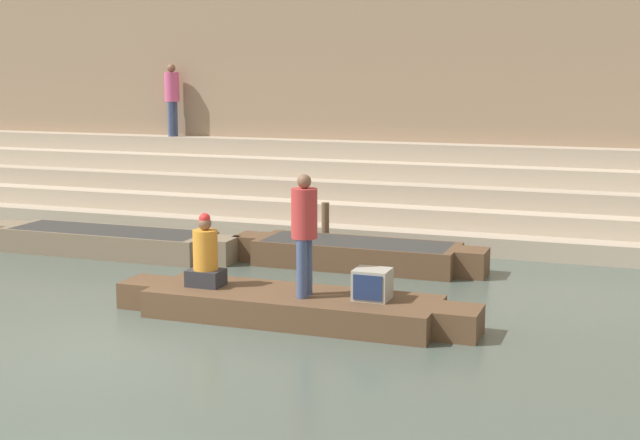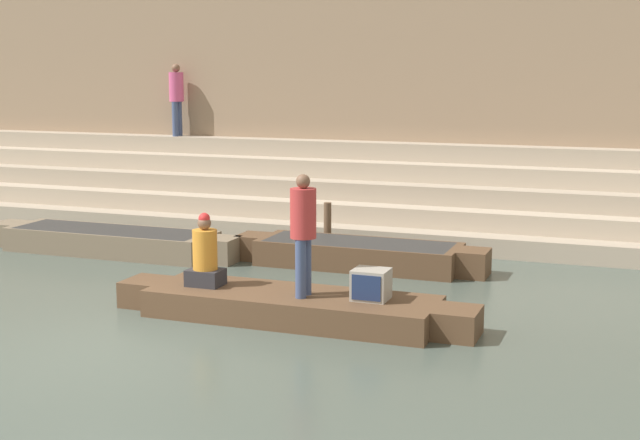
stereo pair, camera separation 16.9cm
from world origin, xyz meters
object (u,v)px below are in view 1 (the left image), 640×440
(person_rowing, at_px, (205,257))
(tv_set, at_px, (372,284))
(mooring_post, at_px, (325,228))
(rowboat_main, at_px, (292,305))
(moored_boat_distant, at_px, (357,253))
(person_standing, at_px, (304,227))
(person_on_steps, at_px, (172,95))
(moored_boat_shore, at_px, (108,241))

(person_rowing, distance_m, tv_set, 2.62)
(mooring_post, bearing_deg, rowboat_main, -76.47)
(moored_boat_distant, distance_m, mooring_post, 1.31)
(person_standing, bearing_deg, moored_boat_distant, 103.31)
(rowboat_main, distance_m, person_on_steps, 10.51)
(rowboat_main, bearing_deg, person_rowing, -176.69)
(person_standing, relative_size, moored_boat_shore, 0.32)
(person_standing, distance_m, person_on_steps, 10.48)
(person_rowing, relative_size, moored_boat_distant, 0.23)
(moored_boat_distant, xyz_separation_m, mooring_post, (-0.93, 0.87, 0.27))
(rowboat_main, relative_size, person_on_steps, 3.11)
(person_standing, distance_m, mooring_post, 4.95)
(tv_set, xyz_separation_m, mooring_post, (-2.31, 4.52, -0.10))
(person_rowing, bearing_deg, person_on_steps, 111.84)
(tv_set, height_order, moored_boat_distant, tv_set)
(moored_boat_shore, bearing_deg, mooring_post, 24.09)
(person_standing, bearing_deg, tv_set, 16.79)
(person_rowing, xyz_separation_m, mooring_post, (0.30, 4.60, -0.32))
(person_rowing, bearing_deg, person_standing, -12.73)
(rowboat_main, xyz_separation_m, tv_set, (1.20, 0.06, 0.41))
(rowboat_main, bearing_deg, moored_boat_shore, 151.07)
(person_rowing, height_order, person_on_steps, person_on_steps)
(person_rowing, relative_size, tv_set, 2.22)
(moored_boat_shore, relative_size, person_on_steps, 3.10)
(mooring_post, bearing_deg, tv_set, -62.96)
(mooring_post, bearing_deg, moored_boat_distant, -43.13)
(rowboat_main, bearing_deg, moored_boat_distant, 94.91)
(person_on_steps, bearing_deg, rowboat_main, 93.46)
(moored_boat_distant, height_order, mooring_post, mooring_post)
(tv_set, relative_size, person_on_steps, 0.28)
(moored_boat_shore, distance_m, moored_boat_distant, 5.08)
(person_on_steps, bearing_deg, moored_boat_shore, 67.91)
(mooring_post, bearing_deg, moored_boat_shore, -161.14)
(moored_boat_shore, height_order, person_on_steps, person_on_steps)
(moored_boat_shore, xyz_separation_m, mooring_post, (4.12, 1.41, 0.27))
(rowboat_main, bearing_deg, tv_set, 5.12)
(person_rowing, bearing_deg, moored_boat_distant, 61.67)
(tv_set, distance_m, mooring_post, 5.07)
(rowboat_main, distance_m, moored_boat_shore, 6.11)
(moored_boat_distant, bearing_deg, person_rowing, -111.89)
(person_rowing, bearing_deg, moored_boat_shore, 130.13)
(rowboat_main, relative_size, mooring_post, 5.32)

